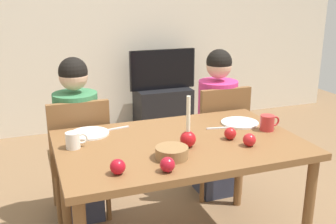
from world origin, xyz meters
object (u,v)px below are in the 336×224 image
(chair_right, at_px, (218,134))
(tv, at_px, (163,69))
(apple_far_edge, at_px, (167,165))
(person_right_child, at_px, (217,126))
(candle_centerpiece, at_px, (188,136))
(mug_right, at_px, (268,123))
(mug_left, at_px, (74,140))
(apple_near_candle, at_px, (230,134))
(dining_table, at_px, (180,154))
(tv_stand, at_px, (163,108))
(apple_by_right_mug, at_px, (249,140))
(plate_right, at_px, (240,123))
(person_left_child, at_px, (78,143))
(apple_by_left_plate, at_px, (118,167))
(bowl_walnuts, at_px, (172,153))
(plate_left, at_px, (90,133))
(chair_left, at_px, (79,153))

(chair_right, relative_size, tv, 1.14)
(apple_far_edge, bearing_deg, person_right_child, 52.07)
(candle_centerpiece, distance_m, mug_right, 0.58)
(mug_left, height_order, apple_near_candle, mug_left)
(dining_table, distance_m, person_right_child, 0.86)
(dining_table, height_order, tv_stand, dining_table)
(mug_left, bearing_deg, apple_by_right_mug, -18.34)
(mug_right, height_order, apple_near_candle, mug_right)
(person_right_child, height_order, plate_right, person_right_child)
(tv_stand, xyz_separation_m, mug_left, (-1.29, -2.19, 0.56))
(candle_centerpiece, bearing_deg, dining_table, 97.28)
(chair_right, relative_size, person_left_child, 0.77)
(apple_near_candle, distance_m, apple_by_left_plate, 0.76)
(apple_far_edge, bearing_deg, bowl_walnuts, 62.13)
(apple_near_candle, bearing_deg, plate_left, 154.16)
(dining_table, height_order, chair_left, chair_left)
(chair_left, xyz_separation_m, person_left_child, (0.00, 0.03, 0.06))
(dining_table, distance_m, chair_left, 0.81)
(tv_stand, xyz_separation_m, bowl_walnuts, (-0.83, -2.51, 0.54))
(chair_left, bearing_deg, mug_left, -99.49)
(dining_table, bearing_deg, bowl_walnuts, -121.73)
(bowl_walnuts, bearing_deg, dining_table, 58.27)
(person_right_child, distance_m, tv, 1.67)
(chair_right, distance_m, apple_far_edge, 1.27)
(person_left_child, distance_m, apple_near_candle, 1.09)
(chair_right, xyz_separation_m, plate_left, (-1.04, -0.31, 0.24))
(person_left_child, bearing_deg, person_right_child, 0.00)
(chair_right, xyz_separation_m, apple_by_left_plate, (-1.00, -0.90, 0.28))
(tv, relative_size, apple_by_right_mug, 10.79)
(tv, xyz_separation_m, mug_right, (-0.12, -2.31, 0.09))
(chair_right, height_order, bowl_walnuts, chair_right)
(person_left_child, distance_m, tv_stand, 2.08)
(candle_centerpiece, bearing_deg, chair_left, 126.53)
(chair_right, relative_size, mug_right, 6.79)
(mug_left, bearing_deg, tv_stand, 59.45)
(plate_left, height_order, apple_near_candle, apple_near_candle)
(chair_left, bearing_deg, dining_table, -50.21)
(tv, bearing_deg, mug_right, -92.98)
(apple_by_right_mug, relative_size, apple_far_edge, 0.98)
(tv, bearing_deg, plate_left, -120.44)
(chair_left, height_order, tv, tv)
(dining_table, xyz_separation_m, mug_right, (0.58, -0.01, 0.13))
(dining_table, bearing_deg, mug_left, 169.75)
(apple_by_left_plate, bearing_deg, candle_centerpiece, 24.67)
(apple_by_right_mug, distance_m, apple_far_edge, 0.57)
(person_left_child, xyz_separation_m, apple_by_left_plate, (0.07, -0.94, 0.22))
(candle_centerpiece, bearing_deg, plate_left, 141.23)
(chair_left, bearing_deg, plate_left, -83.81)
(apple_near_candle, bearing_deg, bowl_walnuts, -161.79)
(apple_near_candle, distance_m, apple_far_edge, 0.57)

